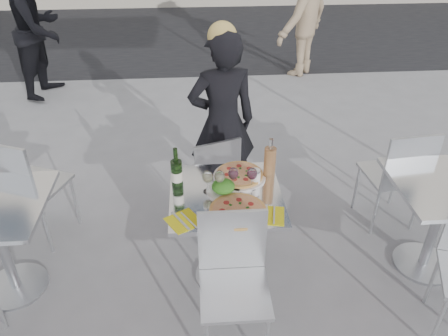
{
  "coord_description": "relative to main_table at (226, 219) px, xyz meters",
  "views": [
    {
      "loc": [
        -0.18,
        -2.26,
        2.42
      ],
      "look_at": [
        0.0,
        0.15,
        0.85
      ],
      "focal_mm": 35.0,
      "sensor_mm": 36.0,
      "label": 1
    }
  ],
  "objects": [
    {
      "name": "woman_diner",
      "position": [
        0.05,
        0.95,
        0.24
      ],
      "size": [
        0.62,
        0.46,
        1.55
      ],
      "primitive_type": "imported",
      "rotation": [
        0.0,
        0.0,
        3.31
      ],
      "color": "black",
      "rests_on": "ground"
    },
    {
      "name": "pizza_near",
      "position": [
        0.06,
        -0.2,
        0.22
      ],
      "size": [
        0.35,
        0.35,
        0.02
      ],
      "color": "tan",
      "rests_on": "main_table"
    },
    {
      "name": "side_table_right",
      "position": [
        1.5,
        0.0,
        0.0
      ],
      "size": [
        0.72,
        0.72,
        0.75
      ],
      "color": "#B7BABF",
      "rests_on": "ground"
    },
    {
      "name": "side_chair_rfar",
      "position": [
        1.4,
        0.47,
        0.0
      ],
      "size": [
        0.46,
        0.47,
        0.91
      ],
      "rotation": [
        0.0,
        0.0,
        3.24
      ],
      "color": "silver",
      "rests_on": "ground"
    },
    {
      "name": "ground",
      "position": [
        0.0,
        0.0,
        -0.54
      ],
      "size": [
        80.0,
        80.0,
        0.0
      ],
      "primitive_type": "plane",
      "color": "slate"
    },
    {
      "name": "main_table",
      "position": [
        0.0,
        0.0,
        0.0
      ],
      "size": [
        0.72,
        0.72,
        0.75
      ],
      "color": "#B7BABF",
      "rests_on": "ground"
    },
    {
      "name": "pedestrian_a",
      "position": [
        -2.13,
        3.59,
        0.33
      ],
      "size": [
        0.84,
        0.98,
        1.74
      ],
      "primitive_type": "imported",
      "rotation": [
        0.0,
        0.0,
        1.32
      ],
      "color": "black",
      "rests_on": "ground"
    },
    {
      "name": "street_asphalt",
      "position": [
        0.0,
        6.5,
        -0.54
      ],
      "size": [
        24.0,
        5.0,
        0.0
      ],
      "primitive_type": "cube",
      "color": "black",
      "rests_on": "ground"
    },
    {
      "name": "wineglass_white_a",
      "position": [
        -0.11,
        0.03,
        0.32
      ],
      "size": [
        0.07,
        0.07,
        0.16
      ],
      "color": "white",
      "rests_on": "main_table"
    },
    {
      "name": "napkin_right",
      "position": [
        0.24,
        -0.24,
        0.21
      ],
      "size": [
        0.21,
        0.21,
        0.01
      ],
      "rotation": [
        0.0,
        0.0,
        -0.19
      ],
      "color": "yellow",
      "rests_on": "main_table"
    },
    {
      "name": "pizza_far",
      "position": [
        0.11,
        0.18,
        0.23
      ],
      "size": [
        0.36,
        0.36,
        0.03
      ],
      "color": "white",
      "rests_on": "main_table"
    },
    {
      "name": "chair_far",
      "position": [
        -0.05,
        0.63,
        -0.05
      ],
      "size": [
        0.48,
        0.49,
        0.83
      ],
      "rotation": [
        0.0,
        0.0,
        3.47
      ],
      "color": "silver",
      "rests_on": "ground"
    },
    {
      "name": "wineglass_red_a",
      "position": [
        0.05,
        0.06,
        0.32
      ],
      "size": [
        0.07,
        0.07,
        0.16
      ],
      "color": "white",
      "rests_on": "main_table"
    },
    {
      "name": "wineglass_white_b",
      "position": [
        -0.04,
        0.03,
        0.32
      ],
      "size": [
        0.07,
        0.07,
        0.16
      ],
      "color": "white",
      "rests_on": "main_table"
    },
    {
      "name": "pedestrian_b",
      "position": [
        1.42,
        4.06,
        0.33
      ],
      "size": [
        1.23,
        1.27,
        1.74
      ],
      "primitive_type": "imported",
      "rotation": [
        0.0,
        0.0,
        3.98
      ],
      "color": "#907A5D",
      "rests_on": "ground"
    },
    {
      "name": "wine_bottle",
      "position": [
        -0.31,
        0.1,
        0.32
      ],
      "size": [
        0.07,
        0.08,
        0.29
      ],
      "color": "#23481B",
      "rests_on": "main_table"
    },
    {
      "name": "sugar_shaker",
      "position": [
        0.21,
        0.1,
        0.26
      ],
      "size": [
        0.06,
        0.06,
        0.11
      ],
      "color": "white",
      "rests_on": "main_table"
    },
    {
      "name": "wineglass_red_b",
      "position": [
        0.17,
        0.05,
        0.32
      ],
      "size": [
        0.07,
        0.07,
        0.16
      ],
      "color": "white",
      "rests_on": "main_table"
    },
    {
      "name": "side_chair_lfar",
      "position": [
        -1.47,
        0.5,
        0.02
      ],
      "size": [
        0.57,
        0.57,
        0.95
      ],
      "rotation": [
        0.0,
        0.0,
        2.76
      ],
      "color": "silver",
      "rests_on": "ground"
    },
    {
      "name": "salad_plate",
      "position": [
        -0.01,
        0.02,
        0.25
      ],
      "size": [
        0.22,
        0.22,
        0.09
      ],
      "color": "white",
      "rests_on": "main_table"
    },
    {
      "name": "napkin_left",
      "position": [
        -0.27,
        -0.26,
        0.21
      ],
      "size": [
        0.25,
        0.25,
        0.01
      ],
      "rotation": [
        0.0,
        0.0,
        0.55
      ],
      "color": "yellow",
      "rests_on": "main_table"
    },
    {
      "name": "chair_near",
      "position": [
        0.01,
        -0.46,
        -0.02
      ],
      "size": [
        0.4,
        0.42,
        0.89
      ],
      "rotation": [
        0.0,
        0.0,
        -0.0
      ],
      "color": "silver",
      "rests_on": "ground"
    },
    {
      "name": "carafe",
      "position": [
        0.31,
        0.18,
        0.33
      ],
      "size": [
        0.08,
        0.08,
        0.29
      ],
      "color": "tan",
      "rests_on": "main_table"
    }
  ]
}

